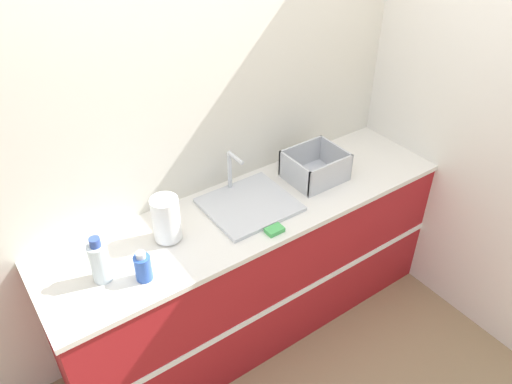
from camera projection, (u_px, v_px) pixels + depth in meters
The scene contains 10 objects.
ground_plane at pixel (282, 351), 3.00m from camera, with size 12.00×12.00×0.00m, color #937A56.
wall_back at pixel (219, 119), 2.64m from camera, with size 4.67×0.06×2.60m.
wall_right at pixel (414, 87), 2.97m from camera, with size 0.06×2.58×2.60m.
counter_cabinet at pixel (254, 269), 2.92m from camera, with size 2.30×0.61×0.91m.
sink at pixel (248, 203), 2.66m from camera, with size 0.46×0.42×0.25m.
paper_towel_roll at pixel (166, 219), 2.38m from camera, with size 0.14×0.14×0.24m.
dish_rack at pixel (315, 169), 2.85m from camera, with size 0.32×0.27×0.17m.
bottle_clear at pixel (100, 261), 2.17m from camera, with size 0.09×0.09×0.24m.
bottle_blue at pixel (143, 267), 2.20m from camera, with size 0.08×0.08×0.15m.
sponge at pixel (275, 230), 2.49m from camera, with size 0.09×0.06×0.02m.
Camera 1 is at (-1.20, -1.44, 2.53)m, focal length 35.00 mm.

